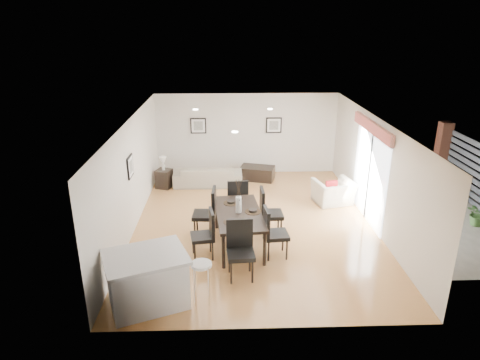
{
  "coord_description": "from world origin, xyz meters",
  "views": [
    {
      "loc": [
        -0.69,
        -9.89,
        4.88
      ],
      "look_at": [
        -0.34,
        0.4,
        1.05
      ],
      "focal_mm": 32.0,
      "sensor_mm": 36.0,
      "label": 1
    }
  ],
  "objects_px": {
    "dining_chair_head": "(240,246)",
    "dining_chair_foot": "(237,198)",
    "dining_chair_wnear": "(207,232)",
    "bar_stool": "(202,269)",
    "dining_chair_enear": "(272,230)",
    "side_table": "(164,179)",
    "dining_chair_efar": "(267,210)",
    "armchair": "(334,192)",
    "dining_chair_wfar": "(209,210)",
    "sofa": "(208,175)",
    "kitchen_island": "(147,279)",
    "coffee_table": "(257,173)",
    "dining_table": "(239,216)"
  },
  "relations": [
    {
      "from": "armchair",
      "to": "dining_chair_enear",
      "type": "xyz_separation_m",
      "value": [
        -2.06,
        -2.86,
        0.3
      ]
    },
    {
      "from": "armchair",
      "to": "dining_chair_efar",
      "type": "height_order",
      "value": "dining_chair_efar"
    },
    {
      "from": "coffee_table",
      "to": "side_table",
      "type": "xyz_separation_m",
      "value": [
        -2.95,
        -0.64,
        0.08
      ]
    },
    {
      "from": "dining_table",
      "to": "dining_chair_foot",
      "type": "bearing_deg",
      "value": 84.32
    },
    {
      "from": "dining_table",
      "to": "dining_chair_head",
      "type": "distance_m",
      "value": 1.24
    },
    {
      "from": "dining_chair_head",
      "to": "dining_chair_foot",
      "type": "relative_size",
      "value": 1.02
    },
    {
      "from": "dining_chair_wfar",
      "to": "dining_chair_enear",
      "type": "relative_size",
      "value": 1.06
    },
    {
      "from": "dining_chair_enear",
      "to": "dining_chair_efar",
      "type": "relative_size",
      "value": 0.96
    },
    {
      "from": "dining_chair_enear",
      "to": "bar_stool",
      "type": "distance_m",
      "value": 2.16
    },
    {
      "from": "dining_chair_wnear",
      "to": "dining_chair_head",
      "type": "distance_m",
      "value": 1.03
    },
    {
      "from": "dining_chair_wnear",
      "to": "dining_chair_wfar",
      "type": "relative_size",
      "value": 0.9
    },
    {
      "from": "dining_chair_wfar",
      "to": "dining_chair_head",
      "type": "bearing_deg",
      "value": 25.61
    },
    {
      "from": "dining_chair_efar",
      "to": "kitchen_island",
      "type": "height_order",
      "value": "dining_chair_efar"
    },
    {
      "from": "sofa",
      "to": "armchair",
      "type": "relative_size",
      "value": 2.06
    },
    {
      "from": "dining_chair_head",
      "to": "coffee_table",
      "type": "height_order",
      "value": "dining_chair_head"
    },
    {
      "from": "armchair",
      "to": "dining_chair_enear",
      "type": "distance_m",
      "value": 3.54
    },
    {
      "from": "armchair",
      "to": "dining_chair_efar",
      "type": "relative_size",
      "value": 0.88
    },
    {
      "from": "coffee_table",
      "to": "kitchen_island",
      "type": "xyz_separation_m",
      "value": [
        -2.47,
        -6.51,
        0.29
      ]
    },
    {
      "from": "sofa",
      "to": "kitchen_island",
      "type": "xyz_separation_m",
      "value": [
        -0.87,
        -6.06,
        0.19
      ]
    },
    {
      "from": "coffee_table",
      "to": "kitchen_island",
      "type": "bearing_deg",
      "value": -94.74
    },
    {
      "from": "dining_chair_enear",
      "to": "side_table",
      "type": "relative_size",
      "value": 1.96
    },
    {
      "from": "dining_chair_efar",
      "to": "dining_chair_foot",
      "type": "bearing_deg",
      "value": 41.34
    },
    {
      "from": "dining_chair_head",
      "to": "coffee_table",
      "type": "relative_size",
      "value": 1.11
    },
    {
      "from": "dining_table",
      "to": "side_table",
      "type": "height_order",
      "value": "dining_table"
    },
    {
      "from": "dining_chair_enear",
      "to": "dining_chair_head",
      "type": "bearing_deg",
      "value": 130.07
    },
    {
      "from": "armchair",
      "to": "dining_chair_foot",
      "type": "xyz_separation_m",
      "value": [
        -2.76,
        -1.11,
        0.32
      ]
    },
    {
      "from": "dining_chair_head",
      "to": "kitchen_island",
      "type": "relative_size",
      "value": 0.69
    },
    {
      "from": "coffee_table",
      "to": "side_table",
      "type": "distance_m",
      "value": 3.02
    },
    {
      "from": "sofa",
      "to": "side_table",
      "type": "relative_size",
      "value": 3.69
    },
    {
      "from": "dining_chair_wnear",
      "to": "dining_chair_foot",
      "type": "distance_m",
      "value": 1.87
    },
    {
      "from": "dining_chair_wnear",
      "to": "dining_chair_efar",
      "type": "height_order",
      "value": "dining_chair_efar"
    },
    {
      "from": "sofa",
      "to": "armchair",
      "type": "bearing_deg",
      "value": 156.41
    },
    {
      "from": "dining_chair_head",
      "to": "side_table",
      "type": "distance_m",
      "value": 5.47
    },
    {
      "from": "armchair",
      "to": "dining_chair_wfar",
      "type": "bearing_deg",
      "value": 14.7
    },
    {
      "from": "dining_chair_wnear",
      "to": "bar_stool",
      "type": "bearing_deg",
      "value": -10.22
    },
    {
      "from": "dining_chair_wnear",
      "to": "dining_chair_enear",
      "type": "height_order",
      "value": "dining_chair_enear"
    },
    {
      "from": "sofa",
      "to": "dining_chair_wnear",
      "type": "xyz_separation_m",
      "value": [
        0.14,
        -4.42,
        0.3
      ]
    },
    {
      "from": "side_table",
      "to": "bar_stool",
      "type": "bearing_deg",
      "value": -75.94
    },
    {
      "from": "dining_chair_enear",
      "to": "side_table",
      "type": "height_order",
      "value": "dining_chair_enear"
    },
    {
      "from": "armchair",
      "to": "dining_chair_foot",
      "type": "bearing_deg",
      "value": 8.47
    },
    {
      "from": "armchair",
      "to": "dining_chair_head",
      "type": "xyz_separation_m",
      "value": [
        -2.77,
        -3.58,
        0.33
      ]
    },
    {
      "from": "sofa",
      "to": "side_table",
      "type": "bearing_deg",
      "value": 7.75
    },
    {
      "from": "dining_chair_wfar",
      "to": "dining_chair_efar",
      "type": "relative_size",
      "value": 1.02
    },
    {
      "from": "dining_table",
      "to": "side_table",
      "type": "xyz_separation_m",
      "value": [
        -2.21,
        3.75,
        -0.46
      ]
    },
    {
      "from": "sofa",
      "to": "coffee_table",
      "type": "bearing_deg",
      "value": -163.99
    },
    {
      "from": "dining_chair_wfar",
      "to": "coffee_table",
      "type": "relative_size",
      "value": 1.12
    },
    {
      "from": "coffee_table",
      "to": "kitchen_island",
      "type": "relative_size",
      "value": 0.62
    },
    {
      "from": "kitchen_island",
      "to": "dining_chair_wnear",
      "type": "bearing_deg",
      "value": 36.83
    },
    {
      "from": "dining_chair_efar",
      "to": "dining_chair_head",
      "type": "distance_m",
      "value": 1.88
    },
    {
      "from": "armchair",
      "to": "side_table",
      "type": "bearing_deg",
      "value": -29.19
    }
  ]
}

